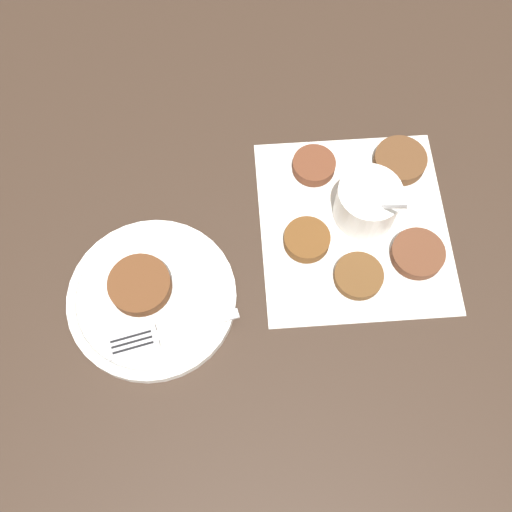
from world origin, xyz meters
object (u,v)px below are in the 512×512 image
sauce_bowl (367,203)px  fork (158,335)px  fritter_on_plate (140,285)px  serving_plate (152,297)px

sauce_bowl → fork: size_ratio=0.67×
fritter_on_plate → sauce_bowl: bearing=-69.0°
sauce_bowl → fritter_on_plate: (-0.11, 0.29, 0.00)m
serving_plate → fritter_on_plate: size_ratio=2.74×
serving_plate → fork: size_ratio=1.31×
sauce_bowl → serving_plate: size_ratio=0.52×
serving_plate → sauce_bowl: bearing=-66.5°
serving_plate → fritter_on_plate: 0.03m
sauce_bowl → serving_plate: sauce_bowl is taller
fork → sauce_bowl: bearing=-56.7°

